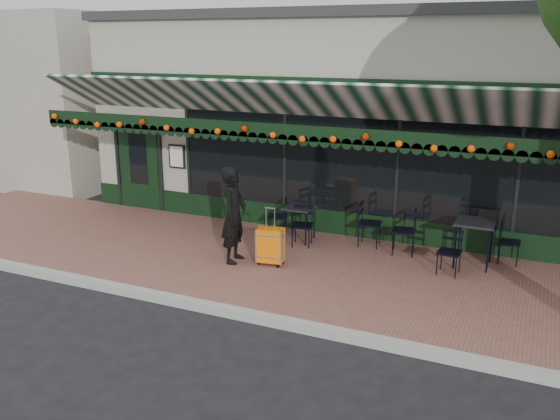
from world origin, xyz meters
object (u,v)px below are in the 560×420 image
at_px(chair_a_right, 509,243).
at_px(chair_b_left, 277,217).
at_px(chair_a_front, 449,253).
at_px(chair_b_right, 370,224).
at_px(woman, 234,215).
at_px(cafe_table_a, 475,226).
at_px(chair_b_front, 302,226).
at_px(cafe_table_b, 299,210).
at_px(suitcase, 270,246).
at_px(chair_a_left, 404,231).

relative_size(chair_a_right, chair_b_left, 0.96).
bearing_deg(chair_a_front, chair_b_right, 155.58).
relative_size(woman, chair_b_left, 2.20).
distance_m(cafe_table_a, chair_a_right, 0.79).
distance_m(cafe_table_a, chair_b_front, 3.23).
distance_m(chair_b_left, chair_b_right, 1.92).
height_order(chair_a_right, chair_b_front, chair_b_front).
relative_size(woman, cafe_table_b, 2.50).
distance_m(woman, suitcase, 0.86).
distance_m(chair_a_left, chair_b_right, 0.74).
distance_m(cafe_table_a, chair_a_front, 0.78).
relative_size(cafe_table_a, chair_b_left, 1.03).
height_order(suitcase, chair_b_front, suitcase).
relative_size(cafe_table_a, chair_a_left, 0.93).
distance_m(woman, chair_b_left, 1.74).
bearing_deg(chair_b_right, chair_b_left, 89.84).
bearing_deg(suitcase, chair_a_left, 28.06).
bearing_deg(chair_b_left, woman, -23.93).
height_order(cafe_table_a, chair_b_right, chair_b_right).
height_order(chair_a_left, chair_b_front, chair_a_left).
xyz_separation_m(woman, chair_b_left, (0.10, 1.66, -0.48)).
height_order(woman, chair_a_left, woman).
height_order(woman, cafe_table_a, woman).
bearing_deg(suitcase, cafe_table_b, 82.87).
height_order(suitcase, chair_b_left, suitcase).
bearing_deg(woman, cafe_table_a, -76.19).
relative_size(woman, chair_b_right, 2.00).
height_order(suitcase, chair_b_right, suitcase).
distance_m(suitcase, chair_b_left, 1.67).
height_order(suitcase, chair_a_right, suitcase).
xyz_separation_m(woman, suitcase, (0.68, 0.10, -0.53)).
xyz_separation_m(cafe_table_a, chair_a_front, (-0.32, -0.61, -0.35)).
xyz_separation_m(woman, chair_a_right, (4.59, 1.95, -0.50)).
relative_size(chair_a_front, chair_b_right, 0.88).
bearing_deg(cafe_table_b, cafe_table_a, -0.11).
distance_m(suitcase, chair_a_right, 4.33).
bearing_deg(chair_a_right, chair_b_left, 92.82).
relative_size(chair_b_left, chair_b_right, 0.91).
xyz_separation_m(suitcase, cafe_table_a, (3.33, 1.46, 0.39)).
relative_size(suitcase, cafe_table_b, 1.50).
relative_size(woman, cafe_table_a, 2.14).
distance_m(chair_a_right, chair_a_front, 1.35).
bearing_deg(cafe_table_a, chair_b_right, 171.92).
distance_m(cafe_table_b, chair_b_left, 0.58).
relative_size(chair_a_right, chair_b_front, 0.95).
bearing_deg(chair_a_left, chair_a_right, 89.91).
xyz_separation_m(chair_a_left, chair_b_front, (-1.93, -0.36, -0.04)).
xyz_separation_m(cafe_table_a, chair_a_left, (-1.27, 0.09, -0.30)).
xyz_separation_m(cafe_table_b, chair_a_right, (3.96, 0.38, -0.25)).
relative_size(cafe_table_a, chair_b_front, 1.02).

